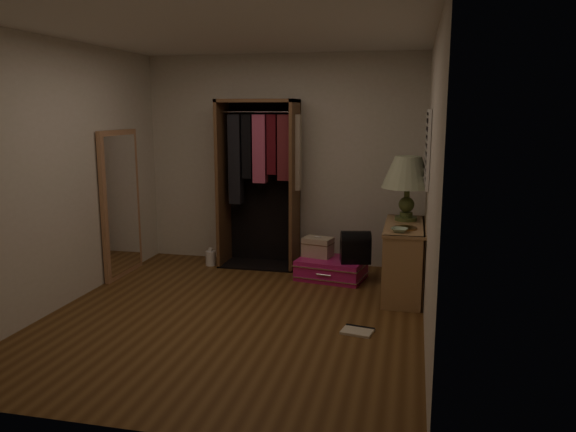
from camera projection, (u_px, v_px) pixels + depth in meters
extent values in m
plane|color=brown|center=(235.00, 315.00, 5.34)|extent=(4.00, 4.00, 0.00)
cube|color=beige|center=(283.00, 161.00, 7.01)|extent=(3.50, 0.02, 2.60)
cube|color=beige|center=(122.00, 222.00, 3.18)|extent=(3.50, 0.02, 2.60)
cube|color=beige|center=(431.00, 185.00, 4.72)|extent=(0.02, 4.00, 2.60)
cube|color=beige|center=(62.00, 175.00, 5.48)|extent=(0.02, 4.00, 2.60)
cube|color=white|center=(230.00, 31.00, 4.86)|extent=(3.50, 4.00, 0.01)
cube|color=white|center=(428.00, 148.00, 5.63)|extent=(0.03, 0.96, 0.76)
cube|color=black|center=(428.00, 148.00, 5.63)|extent=(0.03, 0.90, 0.70)
cube|color=silver|center=(424.00, 178.00, 5.70)|extent=(0.01, 0.88, 0.02)
cube|color=silver|center=(425.00, 171.00, 5.68)|extent=(0.01, 0.88, 0.02)
cube|color=silver|center=(425.00, 163.00, 5.67)|extent=(0.01, 0.88, 0.02)
cube|color=silver|center=(426.00, 155.00, 5.65)|extent=(0.01, 0.88, 0.02)
cube|color=silver|center=(426.00, 148.00, 5.64)|extent=(0.01, 0.88, 0.02)
cube|color=silver|center=(426.00, 140.00, 5.62)|extent=(0.01, 0.88, 0.02)
cube|color=silver|center=(427.00, 132.00, 5.61)|extent=(0.01, 0.88, 0.02)
cube|color=silver|center=(427.00, 124.00, 5.59)|extent=(0.01, 0.88, 0.02)
cube|color=silver|center=(427.00, 116.00, 5.58)|extent=(0.01, 0.88, 0.02)
cube|color=#A97D51|center=(403.00, 274.00, 5.38)|extent=(0.40, 0.03, 0.75)
cube|color=#A97D51|center=(405.00, 248.00, 6.41)|extent=(0.40, 0.03, 0.75)
cube|color=#A97D51|center=(403.00, 288.00, 5.95)|extent=(0.40, 1.04, 0.03)
cube|color=#A97D51|center=(405.00, 242.00, 5.86)|extent=(0.40, 1.04, 0.03)
cube|color=#A97D51|center=(405.00, 226.00, 5.83)|extent=(0.42, 1.12, 0.03)
cube|color=brown|center=(422.00, 261.00, 5.85)|extent=(0.02, 1.10, 0.75)
cube|color=#A97D51|center=(405.00, 228.00, 6.16)|extent=(0.36, 0.38, 0.13)
cube|color=gray|center=(394.00, 289.00, 5.50)|extent=(0.18, 0.04, 0.23)
cube|color=#4C3833|center=(395.00, 284.00, 5.54)|extent=(0.20, 0.04, 0.31)
cube|color=#B7AD99|center=(393.00, 283.00, 5.60)|extent=(0.15, 0.05, 0.30)
cube|color=brown|center=(395.00, 283.00, 5.64)|extent=(0.19, 0.04, 0.28)
cube|color=#3F4C59|center=(394.00, 280.00, 5.69)|extent=(0.16, 0.03, 0.30)
cube|color=gray|center=(396.00, 282.00, 5.73)|extent=(0.20, 0.04, 0.25)
cube|color=#59594C|center=(396.00, 279.00, 5.77)|extent=(0.20, 0.04, 0.28)
cube|color=#B2724C|center=(396.00, 276.00, 5.81)|extent=(0.20, 0.04, 0.30)
cube|color=beige|center=(396.00, 276.00, 5.87)|extent=(0.20, 0.05, 0.28)
cube|color=#332D38|center=(395.00, 276.00, 5.92)|extent=(0.18, 0.03, 0.24)
cube|color=gray|center=(395.00, 272.00, 5.96)|extent=(0.16, 0.05, 0.31)
cube|color=#4C3833|center=(397.00, 272.00, 6.01)|extent=(0.19, 0.05, 0.29)
cube|color=#B7AD99|center=(397.00, 272.00, 6.06)|extent=(0.20, 0.04, 0.24)
cube|color=brown|center=(396.00, 269.00, 6.10)|extent=(0.18, 0.03, 0.29)
cube|color=#3F4C59|center=(397.00, 271.00, 6.15)|extent=(0.19, 0.04, 0.23)
cube|color=gray|center=(397.00, 267.00, 6.18)|extent=(0.20, 0.03, 0.29)
cube|color=#59594C|center=(397.00, 265.00, 6.22)|extent=(0.19, 0.03, 0.32)
cube|color=#B2724C|center=(396.00, 268.00, 6.27)|extent=(0.17, 0.03, 0.23)
cube|color=beige|center=(398.00, 267.00, 6.30)|extent=(0.21, 0.04, 0.22)
cube|color=#332D38|center=(397.00, 266.00, 6.35)|extent=(0.18, 0.04, 0.22)
cube|color=gray|center=(398.00, 265.00, 6.39)|extent=(0.21, 0.03, 0.23)
cube|color=brown|center=(223.00, 183.00, 6.97)|extent=(0.04, 0.50, 2.05)
cube|color=brown|center=(295.00, 185.00, 6.77)|extent=(0.04, 0.50, 2.05)
cube|color=brown|center=(258.00, 101.00, 6.68)|extent=(0.95, 0.50, 0.04)
cube|color=black|center=(264.00, 182.00, 7.10)|extent=(0.95, 0.02, 2.05)
cube|color=black|center=(259.00, 264.00, 7.06)|extent=(0.95, 0.50, 0.02)
cylinder|color=silver|center=(258.00, 112.00, 6.71)|extent=(0.87, 0.02, 0.02)
cube|color=black|center=(236.00, 159.00, 6.86)|extent=(0.15, 0.16, 1.09)
cube|color=black|center=(248.00, 147.00, 6.79)|extent=(0.12, 0.13, 0.77)
cube|color=#BF4C72|center=(260.00, 149.00, 6.76)|extent=(0.16, 0.14, 0.82)
cube|color=#590F19|center=(272.00, 145.00, 6.72)|extent=(0.11, 0.13, 0.71)
cube|color=maroon|center=(284.00, 148.00, 6.70)|extent=(0.15, 0.14, 0.78)
cube|color=beige|center=(296.00, 153.00, 6.67)|extent=(0.11, 0.12, 0.89)
cube|color=#B27D56|center=(121.00, 204.00, 6.51)|extent=(0.05, 0.80, 1.70)
cube|color=white|center=(123.00, 204.00, 6.51)|extent=(0.01, 0.68, 1.58)
cube|color=#CA186F|center=(331.00, 269.00, 6.49)|extent=(0.82, 0.65, 0.23)
cube|color=silver|center=(331.00, 274.00, 6.50)|extent=(0.84, 0.67, 0.01)
cube|color=silver|center=(331.00, 263.00, 6.47)|extent=(0.84, 0.67, 0.01)
cylinder|color=silver|center=(324.00, 275.00, 6.24)|extent=(0.17, 0.05, 0.02)
cube|color=#B9A78D|center=(318.00, 247.00, 6.56)|extent=(0.37, 0.30, 0.23)
cube|color=brown|center=(318.00, 243.00, 6.55)|extent=(0.38, 0.30, 0.01)
cylinder|color=silver|center=(318.00, 237.00, 6.54)|extent=(0.09, 0.04, 0.02)
cube|color=black|center=(355.00, 251.00, 6.30)|extent=(0.37, 0.28, 0.25)
cylinder|color=black|center=(356.00, 240.00, 6.28)|extent=(0.37, 0.28, 0.21)
cylinder|color=#45562A|center=(406.00, 218.00, 6.06)|extent=(0.30, 0.30, 0.04)
cylinder|color=#45562A|center=(406.00, 214.00, 6.05)|extent=(0.18, 0.18, 0.05)
sphere|color=#45562A|center=(406.00, 205.00, 6.03)|extent=(0.21, 0.21, 0.17)
cylinder|color=#45562A|center=(407.00, 192.00, 6.01)|extent=(0.08, 0.08, 0.10)
cone|color=beige|center=(408.00, 172.00, 5.97)|extent=(0.70, 0.70, 0.34)
cone|color=beige|center=(408.00, 172.00, 5.97)|extent=(0.63, 0.63, 0.32)
cylinder|color=olive|center=(405.00, 228.00, 5.63)|extent=(0.27, 0.27, 0.01)
imported|color=#99B597|center=(399.00, 230.00, 5.47)|extent=(0.19, 0.19, 0.04)
cylinder|color=white|center=(211.00, 258.00, 7.04)|extent=(0.17, 0.17, 0.18)
cylinder|color=white|center=(211.00, 250.00, 7.02)|extent=(0.07, 0.07, 0.04)
cube|color=beige|center=(357.00, 331.00, 4.93)|extent=(0.30, 0.26, 0.02)
cube|color=black|center=(360.00, 328.00, 5.01)|extent=(0.27, 0.08, 0.02)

